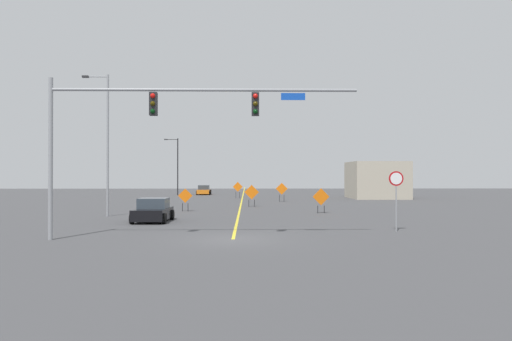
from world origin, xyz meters
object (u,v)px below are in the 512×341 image
at_px(construction_sign_right_lane, 238,188).
at_px(construction_sign_left_shoulder, 185,197).
at_px(construction_sign_median_near, 252,193).
at_px(stop_sign, 396,189).
at_px(car_black_approaching, 153,211).
at_px(car_orange_mid, 204,190).
at_px(street_lamp_far_right, 106,139).
at_px(construction_sign_left_lane, 282,190).
at_px(construction_sign_right_shoulder, 321,198).
at_px(street_lamp_mid_right, 177,164).
at_px(traffic_signal_assembly, 154,118).

bearing_deg(construction_sign_right_lane, construction_sign_left_shoulder, -100.29).
bearing_deg(construction_sign_left_shoulder, construction_sign_median_near, 45.69).
xyz_separation_m(stop_sign, construction_sign_right_lane, (-8.88, 34.25, -0.90)).
xyz_separation_m(construction_sign_median_near, car_black_approaching, (-6.26, -13.64, -0.58)).
xyz_separation_m(construction_sign_left_shoulder, car_orange_mid, (-1.38, 31.55, -0.52)).
relative_size(stop_sign, car_black_approaching, 0.80).
height_order(street_lamp_far_right, construction_sign_left_lane, street_lamp_far_right).
height_order(construction_sign_right_shoulder, car_black_approaching, construction_sign_right_shoulder).
bearing_deg(street_lamp_far_right, car_black_approaching, -43.70).
distance_m(stop_sign, construction_sign_left_lane, 27.11).
bearing_deg(street_lamp_mid_right, street_lamp_far_right, -90.07).
distance_m(construction_sign_left_shoulder, construction_sign_left_lane, 15.73).
xyz_separation_m(traffic_signal_assembly, street_lamp_far_right, (-5.70, 12.16, -0.10)).
height_order(construction_sign_left_lane, car_orange_mid, construction_sign_left_lane).
bearing_deg(car_orange_mid, construction_sign_left_shoulder, -87.50).
bearing_deg(traffic_signal_assembly, car_orange_mid, 92.48).
relative_size(traffic_signal_assembly, construction_sign_left_shoulder, 7.71).
bearing_deg(construction_sign_left_lane, street_lamp_far_right, -127.84).
bearing_deg(street_lamp_far_right, construction_sign_left_lane, 52.16).
bearing_deg(construction_sign_right_lane, car_orange_mid, 115.11).
relative_size(street_lamp_mid_right, construction_sign_right_shoulder, 4.19).
relative_size(street_lamp_mid_right, construction_sign_left_lane, 3.91).
distance_m(traffic_signal_assembly, car_orange_mid, 48.34).
bearing_deg(construction_sign_right_shoulder, car_black_approaching, -151.15).
height_order(construction_sign_right_shoulder, construction_sign_left_lane, construction_sign_left_lane).
bearing_deg(street_lamp_mid_right, construction_sign_right_lane, -44.32).
height_order(car_black_approaching, car_orange_mid, car_black_approaching).
bearing_deg(construction_sign_left_lane, construction_sign_median_near, -113.02).
bearing_deg(construction_sign_right_lane, traffic_signal_assembly, -94.69).
xyz_separation_m(traffic_signal_assembly, construction_sign_right_shoulder, (9.82, 14.61, -4.34)).
height_order(stop_sign, construction_sign_right_lane, stop_sign).
xyz_separation_m(construction_sign_right_shoulder, car_black_approaching, (-11.46, -6.31, -0.51)).
relative_size(construction_sign_right_lane, construction_sign_left_shoulder, 1.11).
distance_m(traffic_signal_assembly, street_lamp_mid_right, 45.97).
height_order(street_lamp_far_right, car_black_approaching, street_lamp_far_right).
relative_size(traffic_signal_assembly, construction_sign_left_lane, 6.89).
height_order(traffic_signal_assembly, street_lamp_mid_right, street_lamp_mid_right).
relative_size(street_lamp_mid_right, construction_sign_median_near, 4.00).
relative_size(street_lamp_far_right, construction_sign_left_shoulder, 5.50).
distance_m(traffic_signal_assembly, construction_sign_left_shoulder, 17.08).
bearing_deg(car_black_approaching, construction_sign_left_shoulder, 83.44).
distance_m(stop_sign, construction_sign_right_lane, 35.39).
xyz_separation_m(construction_sign_right_shoulder, construction_sign_right_lane, (-6.77, 22.51, 0.11)).
height_order(traffic_signal_assembly, construction_sign_left_lane, traffic_signal_assembly).
distance_m(street_lamp_far_right, street_lamp_mid_right, 33.46).
bearing_deg(street_lamp_far_right, street_lamp_mid_right, 89.93).
xyz_separation_m(construction_sign_right_shoulder, construction_sign_left_shoulder, (-10.52, 1.88, -0.03)).
bearing_deg(car_black_approaching, stop_sign, -21.79).
distance_m(traffic_signal_assembly, street_lamp_far_right, 13.43).
bearing_deg(car_orange_mid, street_lamp_mid_right, -145.76).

